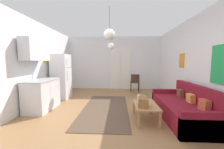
# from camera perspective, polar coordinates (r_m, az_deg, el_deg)

# --- Properties ---
(ground_plane) EXTENTS (5.28, 7.60, 0.10)m
(ground_plane) POSITION_cam_1_polar(r_m,az_deg,el_deg) (3.62, -1.39, -18.24)
(ground_plane) COLOR #996D44
(wall_back) EXTENTS (4.88, 0.13, 2.68)m
(wall_back) POSITION_cam_1_polar(r_m,az_deg,el_deg) (6.85, 0.93, 4.91)
(wall_back) COLOR silver
(wall_back) RESTS_ON ground_plane
(wall_right) EXTENTS (0.12, 7.20, 2.68)m
(wall_right) POSITION_cam_1_polar(r_m,az_deg,el_deg) (3.93, 35.93, 3.51)
(wall_right) COLOR silver
(wall_right) RESTS_ON ground_plane
(wall_left) EXTENTS (0.12, 7.20, 2.68)m
(wall_left) POSITION_cam_1_polar(r_m,az_deg,el_deg) (4.23, -35.78, 3.59)
(wall_left) COLOR silver
(wall_left) RESTS_ON ground_plane
(area_rug) EXTENTS (1.32, 2.82, 0.01)m
(area_rug) POSITION_cam_1_polar(r_m,az_deg,el_deg) (4.10, -2.86, -14.48)
(area_rug) COLOR brown
(area_rug) RESTS_ON ground_plane
(couch) EXTENTS (0.89, 1.97, 0.84)m
(couch) POSITION_cam_1_polar(r_m,az_deg,el_deg) (3.79, 28.80, -12.71)
(couch) COLOR maroon
(couch) RESTS_ON ground_plane
(coffee_table) EXTENTS (0.53, 0.88, 0.40)m
(coffee_table) POSITION_cam_1_polar(r_m,az_deg,el_deg) (3.35, 14.32, -13.16)
(coffee_table) COLOR #B27F4C
(coffee_table) RESTS_ON ground_plane
(bamboo_vase) EXTENTS (0.11, 0.11, 0.41)m
(bamboo_vase) POSITION_cam_1_polar(r_m,az_deg,el_deg) (3.42, 11.81, -10.12)
(bamboo_vase) COLOR beige
(bamboo_vase) RESTS_ON coffee_table
(handbag) EXTENTS (0.28, 0.34, 0.32)m
(handbag) POSITION_cam_1_polar(r_m,az_deg,el_deg) (3.11, 13.54, -11.54)
(handbag) COLOR brown
(handbag) RESTS_ON coffee_table
(refrigerator) EXTENTS (0.61, 0.65, 1.69)m
(refrigerator) POSITION_cam_1_polar(r_m,az_deg,el_deg) (5.39, -21.14, -0.83)
(refrigerator) COLOR white
(refrigerator) RESTS_ON ground_plane
(kitchen_counter) EXTENTS (0.62, 1.09, 2.05)m
(kitchen_counter) POSITION_cam_1_polar(r_m,az_deg,el_deg) (4.38, -28.53, -3.44)
(kitchen_counter) COLOR silver
(kitchen_counter) RESTS_ON ground_plane
(accent_chair) EXTENTS (0.44, 0.42, 0.83)m
(accent_chair) POSITION_cam_1_polar(r_m,az_deg,el_deg) (6.24, 9.93, -3.06)
(accent_chair) COLOR #382619
(accent_chair) RESTS_ON ground_plane
(pendant_lamp_near) EXTENTS (0.26, 0.26, 0.77)m
(pendant_lamp_near) POSITION_cam_1_polar(r_m,az_deg,el_deg) (3.21, -1.17, 16.96)
(pendant_lamp_near) COLOR black
(pendant_lamp_far) EXTENTS (0.25, 0.25, 0.81)m
(pendant_lamp_far) POSITION_cam_1_polar(r_m,az_deg,el_deg) (5.05, -0.51, 12.23)
(pendant_lamp_far) COLOR black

